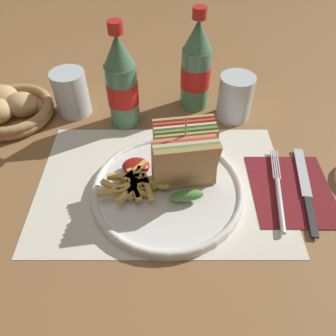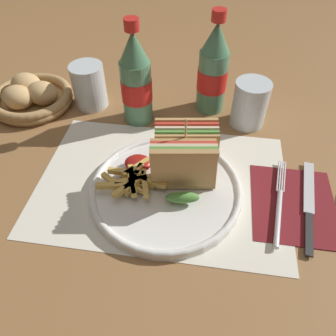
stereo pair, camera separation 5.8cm
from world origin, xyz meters
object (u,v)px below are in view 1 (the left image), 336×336
at_px(plate_main, 168,188).
at_px(knife, 306,189).
at_px(glass_far, 72,96).
at_px(bread_basket, 11,109).
at_px(club_sandwich, 185,159).
at_px(coke_bottle_far, 196,68).
at_px(coke_bottle_near, 122,84).
at_px(glass_near, 235,100).
at_px(fork, 279,195).

bearing_deg(plate_main, knife, -0.08).
height_order(knife, glass_far, glass_far).
relative_size(glass_far, bread_basket, 0.54).
bearing_deg(club_sandwich, knife, -3.70).
bearing_deg(coke_bottle_far, coke_bottle_near, -157.34).
xyz_separation_m(plate_main, glass_near, (0.15, 0.22, 0.03)).
xyz_separation_m(plate_main, coke_bottle_near, (-0.09, 0.20, 0.09)).
relative_size(knife, glass_near, 2.08).
bearing_deg(club_sandwich, plate_main, -154.04).
relative_size(knife, glass_far, 2.08).
distance_m(coke_bottle_near, coke_bottle_far, 0.17).
distance_m(fork, coke_bottle_near, 0.37).
bearing_deg(glass_far, bread_basket, -170.38).
distance_m(coke_bottle_near, glass_near, 0.25).
bearing_deg(glass_near, bread_basket, -179.33).
relative_size(coke_bottle_far, glass_far, 2.22).
bearing_deg(coke_bottle_far, club_sandwich, -97.32).
distance_m(plate_main, fork, 0.20).
height_order(coke_bottle_near, glass_near, coke_bottle_near).
relative_size(coke_bottle_near, glass_far, 2.22).
relative_size(fork, knife, 0.94).
distance_m(fork, bread_basket, 0.60).
distance_m(coke_bottle_far, glass_far, 0.28).
bearing_deg(knife, fork, -154.76).
xyz_separation_m(club_sandwich, glass_near, (0.12, 0.21, -0.03)).
relative_size(plate_main, coke_bottle_near, 1.21).
distance_m(knife, coke_bottle_far, 0.34).
distance_m(knife, glass_near, 0.25).
distance_m(fork, glass_near, 0.25).
height_order(club_sandwich, bread_basket, club_sandwich).
bearing_deg(glass_near, knife, -65.43).
bearing_deg(bread_basket, glass_far, 9.62).
bearing_deg(glass_far, coke_bottle_near, -17.21).
bearing_deg(knife, coke_bottle_near, 157.30).
xyz_separation_m(club_sandwich, knife, (0.22, -0.01, -0.06)).
bearing_deg(knife, glass_far, 160.55).
xyz_separation_m(fork, coke_bottle_far, (-0.13, 0.29, 0.09)).
bearing_deg(coke_bottle_near, bread_basket, 176.87).
distance_m(club_sandwich, glass_near, 0.24).
bearing_deg(coke_bottle_far, plate_main, -102.86).
xyz_separation_m(club_sandwich, fork, (0.17, -0.03, -0.06)).
distance_m(club_sandwich, fork, 0.18).
xyz_separation_m(coke_bottle_far, glass_near, (0.09, -0.04, -0.05)).
distance_m(coke_bottle_far, bread_basket, 0.42).
relative_size(plate_main, coke_bottle_far, 1.21).
bearing_deg(fork, bread_basket, 164.89).
height_order(club_sandwich, coke_bottle_near, coke_bottle_near).
bearing_deg(plate_main, glass_far, 131.59).
bearing_deg(bread_basket, coke_bottle_far, 7.01).
bearing_deg(coke_bottle_near, plate_main, -65.31).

